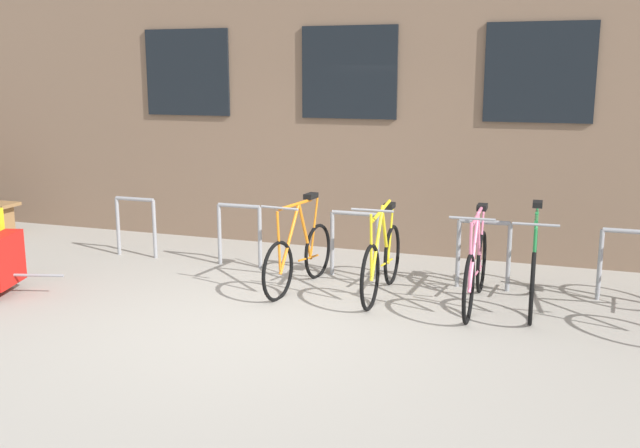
{
  "coord_description": "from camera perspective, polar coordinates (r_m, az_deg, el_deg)",
  "views": [
    {
      "loc": [
        2.86,
        -6.16,
        2.39
      ],
      "look_at": [
        0.15,
        1.6,
        0.68
      ],
      "focal_mm": 40.95,
      "sensor_mm": 36.0,
      "label": 1
    }
  ],
  "objects": [
    {
      "name": "bicycle_green",
      "position": [
        7.87,
        16.34,
        -3.4
      ],
      "size": [
        0.44,
        1.8,
        1.07
      ],
      "color": "black",
      "rests_on": "ground"
    },
    {
      "name": "ground_plane",
      "position": [
        7.2,
        -5.37,
        -7.67
      ],
      "size": [
        42.0,
        42.0,
        0.0
      ],
      "primitive_type": "plane",
      "color": "#9E998E"
    },
    {
      "name": "bicycle_pink",
      "position": [
        7.76,
        12.06,
        -3.47
      ],
      "size": [
        0.44,
        1.78,
        1.05
      ],
      "color": "black",
      "rests_on": "ground"
    },
    {
      "name": "bicycle_orange",
      "position": [
        8.21,
        -1.66,
        -2.46
      ],
      "size": [
        0.44,
        1.63,
        1.05
      ],
      "color": "black",
      "rests_on": "ground"
    },
    {
      "name": "bicycle_yellow",
      "position": [
        7.96,
        4.85,
        -2.88
      ],
      "size": [
        0.44,
        1.69,
        1.05
      ],
      "color": "black",
      "rests_on": "ground"
    },
    {
      "name": "bike_rack",
      "position": [
        8.62,
        2.72,
        -1.01
      ],
      "size": [
        6.61,
        0.05,
        0.79
      ],
      "color": "gray",
      "rests_on": "ground"
    },
    {
      "name": "storefront_building",
      "position": [
        12.7,
        6.4,
        13.24
      ],
      "size": [
        28.0,
        6.06,
        5.46
      ],
      "color": "#7A604C",
      "rests_on": "ground"
    }
  ]
}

